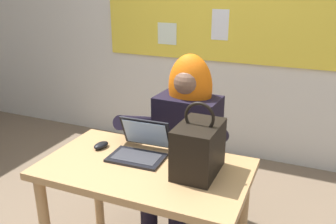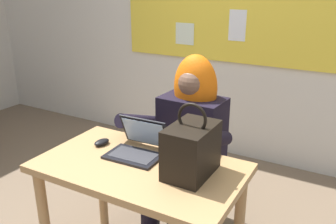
{
  "view_description": "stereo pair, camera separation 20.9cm",
  "coord_description": "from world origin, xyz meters",
  "px_view_note": "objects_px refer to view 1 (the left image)",
  "views": [
    {
      "loc": [
        0.9,
        -1.45,
        1.66
      ],
      "look_at": [
        0.11,
        0.35,
        0.95
      ],
      "focal_mm": 38.57,
      "sensor_mm": 36.0,
      "label": 1
    },
    {
      "loc": [
        1.09,
        -1.36,
        1.66
      ],
      "look_at": [
        0.11,
        0.35,
        0.95
      ],
      "focal_mm": 38.57,
      "sensor_mm": 36.0,
      "label": 2
    }
  ],
  "objects_px": {
    "chair_at_desk": "(190,156)",
    "person_costumed": "(184,133)",
    "desk_main": "(145,185)",
    "laptop": "(140,148)",
    "handbag": "(198,148)",
    "computer_mouse": "(101,145)"
  },
  "relations": [
    {
      "from": "desk_main",
      "to": "person_costumed",
      "type": "distance_m",
      "value": 0.56
    },
    {
      "from": "desk_main",
      "to": "person_costumed",
      "type": "height_order",
      "value": "person_costumed"
    },
    {
      "from": "chair_at_desk",
      "to": "computer_mouse",
      "type": "distance_m",
      "value": 0.73
    },
    {
      "from": "person_costumed",
      "to": "computer_mouse",
      "type": "relative_size",
      "value": 11.85
    },
    {
      "from": "person_costumed",
      "to": "handbag",
      "type": "height_order",
      "value": "person_costumed"
    },
    {
      "from": "chair_at_desk",
      "to": "computer_mouse",
      "type": "bearing_deg",
      "value": -32.42
    },
    {
      "from": "laptop",
      "to": "computer_mouse",
      "type": "bearing_deg",
      "value": 179.71
    },
    {
      "from": "laptop",
      "to": "handbag",
      "type": "bearing_deg",
      "value": -10.73
    },
    {
      "from": "chair_at_desk",
      "to": "person_costumed",
      "type": "distance_m",
      "value": 0.26
    },
    {
      "from": "desk_main",
      "to": "handbag",
      "type": "relative_size",
      "value": 2.94
    },
    {
      "from": "chair_at_desk",
      "to": "laptop",
      "type": "relative_size",
      "value": 2.83
    },
    {
      "from": "person_costumed",
      "to": "computer_mouse",
      "type": "xyz_separation_m",
      "value": [
        -0.34,
        -0.46,
        0.04
      ]
    },
    {
      "from": "chair_at_desk",
      "to": "person_costumed",
      "type": "height_order",
      "value": "person_costumed"
    },
    {
      "from": "person_costumed",
      "to": "handbag",
      "type": "distance_m",
      "value": 0.59
    },
    {
      "from": "desk_main",
      "to": "chair_at_desk",
      "type": "xyz_separation_m",
      "value": [
        0.01,
        0.68,
        -0.14
      ]
    },
    {
      "from": "desk_main",
      "to": "chair_at_desk",
      "type": "relative_size",
      "value": 1.26
    },
    {
      "from": "desk_main",
      "to": "laptop",
      "type": "distance_m",
      "value": 0.21
    },
    {
      "from": "handbag",
      "to": "person_costumed",
      "type": "bearing_deg",
      "value": 118.54
    },
    {
      "from": "person_costumed",
      "to": "laptop",
      "type": "distance_m",
      "value": 0.46
    },
    {
      "from": "laptop",
      "to": "handbag",
      "type": "relative_size",
      "value": 0.82
    },
    {
      "from": "chair_at_desk",
      "to": "person_costumed",
      "type": "xyz_separation_m",
      "value": [
        0.0,
        -0.13,
        0.23
      ]
    },
    {
      "from": "desk_main",
      "to": "computer_mouse",
      "type": "distance_m",
      "value": 0.37
    }
  ]
}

